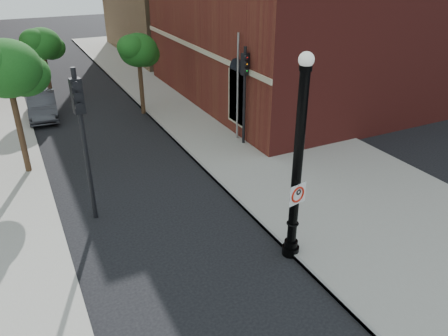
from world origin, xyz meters
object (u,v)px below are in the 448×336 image
no_parking_sign (298,194)px  traffic_signal_right (245,81)px  parked_car (42,105)px  traffic_signal_left (81,122)px  lamppost (297,171)px

no_parking_sign → traffic_signal_right: bearing=60.0°
parked_car → traffic_signal_left: traffic_signal_left is taller
traffic_signal_left → traffic_signal_right: traffic_signal_left is taller
no_parking_sign → traffic_signal_right: traffic_signal_right is taller
traffic_signal_right → no_parking_sign: bearing=-126.0°
parked_car → traffic_signal_left: bearing=-83.7°
parked_car → traffic_signal_right: size_ratio=0.90×
traffic_signal_left → parked_car: bearing=85.3°
lamppost → traffic_signal_left: (-4.90, 4.71, 0.70)m
lamppost → no_parking_sign: lamppost is taller
lamppost → no_parking_sign: 0.66m
traffic_signal_right → parked_car: bearing=116.5°
parked_car → traffic_signal_right: traffic_signal_right is taller
no_parking_sign → traffic_signal_left: size_ratio=0.12×
lamppost → no_parking_sign: size_ratio=9.86×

